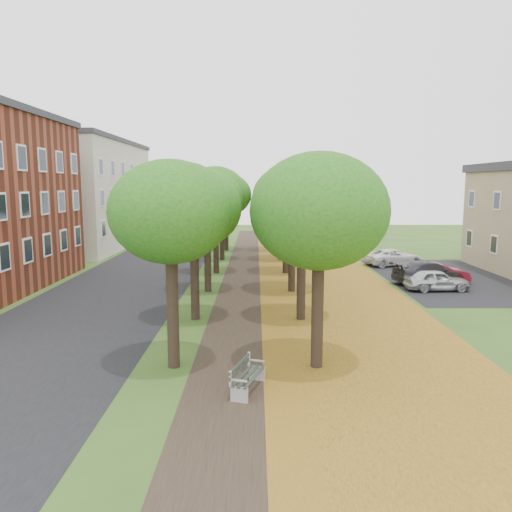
{
  "coord_description": "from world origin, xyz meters",
  "views": [
    {
      "loc": [
        0.57,
        -16.09,
        6.07
      ],
      "look_at": [
        0.56,
        8.85,
        2.5
      ],
      "focal_mm": 35.0,
      "sensor_mm": 36.0,
      "label": 1
    }
  ],
  "objects_px": {
    "car_grey": "(430,272)",
    "car_white": "(393,257)",
    "car_red": "(437,273)",
    "car_silver": "(437,280)",
    "bench": "(247,376)"
  },
  "relations": [
    {
      "from": "car_grey",
      "to": "car_silver",
      "type": "bearing_deg",
      "value": 154.76
    },
    {
      "from": "bench",
      "to": "car_red",
      "type": "relative_size",
      "value": 0.5
    },
    {
      "from": "car_silver",
      "to": "car_grey",
      "type": "distance_m",
      "value": 2.17
    },
    {
      "from": "bench",
      "to": "car_red",
      "type": "bearing_deg",
      "value": -17.65
    },
    {
      "from": "bench",
      "to": "car_white",
      "type": "distance_m",
      "value": 25.69
    },
    {
      "from": "car_silver",
      "to": "bench",
      "type": "bearing_deg",
      "value": 139.25
    },
    {
      "from": "car_silver",
      "to": "car_red",
      "type": "bearing_deg",
      "value": -23.55
    },
    {
      "from": "bench",
      "to": "car_silver",
      "type": "height_order",
      "value": "car_silver"
    },
    {
      "from": "car_silver",
      "to": "car_white",
      "type": "bearing_deg",
      "value": -3.63
    },
    {
      "from": "car_grey",
      "to": "car_white",
      "type": "xyz_separation_m",
      "value": [
        -0.32,
        7.05,
        -0.07
      ]
    },
    {
      "from": "bench",
      "to": "car_white",
      "type": "relative_size",
      "value": 0.43
    },
    {
      "from": "bench",
      "to": "car_silver",
      "type": "relative_size",
      "value": 0.53
    },
    {
      "from": "bench",
      "to": "car_silver",
      "type": "bearing_deg",
      "value": -19.76
    },
    {
      "from": "car_silver",
      "to": "car_grey",
      "type": "height_order",
      "value": "car_grey"
    },
    {
      "from": "car_white",
      "to": "car_red",
      "type": "bearing_deg",
      "value": 169.23
    }
  ]
}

